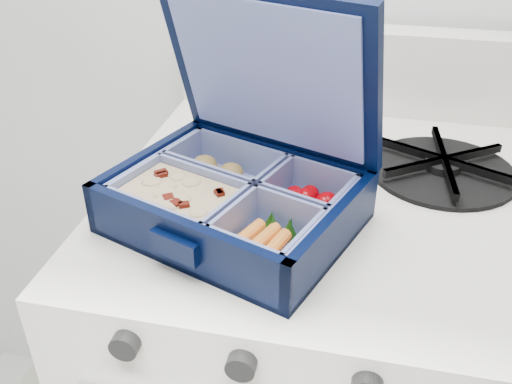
# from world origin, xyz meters

# --- Properties ---
(bento_box) EXTENTS (0.30, 0.26, 0.06)m
(bento_box) POSITION_xyz_m (-0.71, 1.61, 0.83)
(bento_box) COLOR black
(bento_box) RESTS_ON stove
(burner_grate) EXTENTS (0.24, 0.24, 0.03)m
(burner_grate) POSITION_xyz_m (-0.48, 1.77, 0.82)
(burner_grate) COLOR black
(burner_grate) RESTS_ON stove
(burner_grate_rear) EXTENTS (0.18, 0.18, 0.02)m
(burner_grate_rear) POSITION_xyz_m (-0.72, 1.90, 0.81)
(burner_grate_rear) COLOR black
(burner_grate_rear) RESTS_ON stove
(fork) EXTENTS (0.15, 0.17, 0.01)m
(fork) POSITION_xyz_m (-0.68, 1.74, 0.81)
(fork) COLOR silver
(fork) RESTS_ON stove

